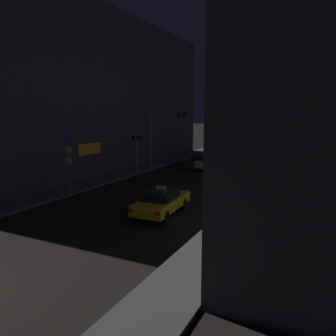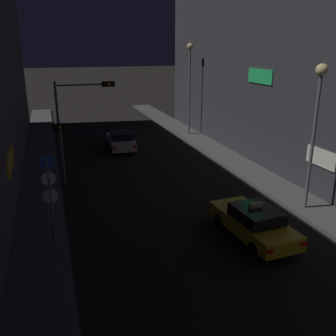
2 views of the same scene
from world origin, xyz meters
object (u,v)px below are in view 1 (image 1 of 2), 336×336
object	(u,v)px
traffic_light_overhead	(163,130)
street_lamp_near_block	(239,124)
taxi	(161,201)
far_car	(211,162)
street_lamp_far_block	(287,112)
traffic_light_left_kerb	(137,147)
sign_pole_left	(69,159)

from	to	relation	value
traffic_light_overhead	street_lamp_near_block	xyz separation A→B (m)	(9.70, -9.93, 0.97)
taxi	far_car	world-z (taller)	taxi
street_lamp_near_block	street_lamp_far_block	world-z (taller)	street_lamp_far_block
taxi	street_lamp_near_block	size ratio (longest dim) A/B	0.67
street_lamp_far_block	traffic_light_left_kerb	bearing A→B (deg)	-140.34
taxi	traffic_light_left_kerb	bearing A→B (deg)	128.50
traffic_light_overhead	traffic_light_left_kerb	size ratio (longest dim) A/B	1.55
street_lamp_near_block	street_lamp_far_block	xyz separation A→B (m)	(0.35, 16.82, 0.62)
traffic_light_overhead	street_lamp_near_block	world-z (taller)	street_lamp_near_block
traffic_light_left_kerb	traffic_light_overhead	bearing A→B (deg)	62.48
street_lamp_near_block	street_lamp_far_block	bearing A→B (deg)	88.82
traffic_light_overhead	sign_pole_left	xyz separation A→B (m)	(-2.06, -10.23, -1.62)
taxi	street_lamp_near_block	bearing A→B (deg)	23.07
street_lamp_far_block	taxi	bearing A→B (deg)	-102.78
sign_pole_left	traffic_light_overhead	bearing A→B (deg)	78.59
sign_pole_left	street_lamp_near_block	distance (m)	12.05
taxi	street_lamp_far_block	bearing A→B (deg)	77.22
sign_pole_left	street_lamp_far_block	size ratio (longest dim) A/B	0.49
far_car	traffic_light_overhead	distance (m)	6.22
traffic_light_overhead	street_lamp_far_block	bearing A→B (deg)	34.43
far_car	traffic_light_left_kerb	size ratio (longest dim) A/B	1.24
taxi	traffic_light_overhead	bearing A→B (deg)	116.87
taxi	traffic_light_left_kerb	world-z (taller)	traffic_light_left_kerb
traffic_light_overhead	street_lamp_near_block	bearing A→B (deg)	-45.68
taxi	far_car	distance (m)	15.85
taxi	traffic_light_overhead	world-z (taller)	traffic_light_overhead
traffic_light_left_kerb	taxi	bearing A→B (deg)	-51.50
traffic_light_left_kerb	street_lamp_far_block	distance (m)	15.07
traffic_light_left_kerb	street_lamp_near_block	bearing A→B (deg)	-33.86
taxi	street_lamp_far_block	size ratio (longest dim) A/B	0.58
traffic_light_left_kerb	street_lamp_far_block	bearing A→B (deg)	39.66
traffic_light_left_kerb	street_lamp_near_block	world-z (taller)	street_lamp_near_block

